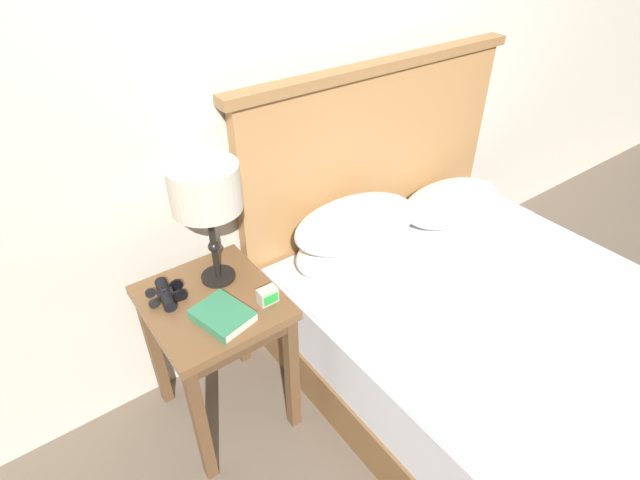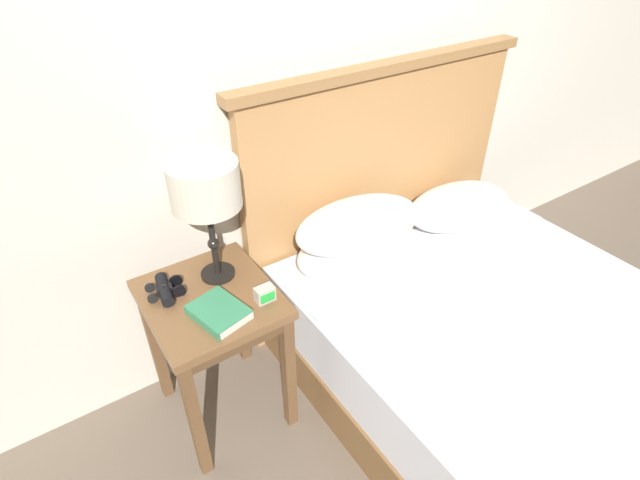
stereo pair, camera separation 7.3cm
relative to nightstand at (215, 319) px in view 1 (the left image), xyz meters
name	(u,v)px [view 1 (the left image)]	position (x,y,z in m)	size (l,w,h in m)	color
ground_plane	(449,474)	(0.55, -0.78, -0.55)	(20.00, 20.00, 0.00)	#6B5B4C
wall_back	(281,70)	(0.55, 0.33, 0.75)	(8.00, 0.06, 2.60)	beige
nightstand	(215,319)	(0.00, 0.00, 0.00)	(0.46, 0.51, 0.65)	brown
bed	(503,343)	(1.01, -0.61, -0.25)	(1.55, 2.00, 1.28)	brown
table_lamp	(205,191)	(0.08, 0.09, 0.48)	(0.25, 0.25, 0.48)	black
book_on_nightstand	(222,316)	(-0.01, -0.12, 0.12)	(0.19, 0.23, 0.04)	silver
binoculars_pair	(166,294)	(-0.13, 0.10, 0.13)	(0.15, 0.16, 0.05)	black
alarm_clock	(268,296)	(0.16, -0.14, 0.13)	(0.07, 0.05, 0.06)	#B7B2A8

